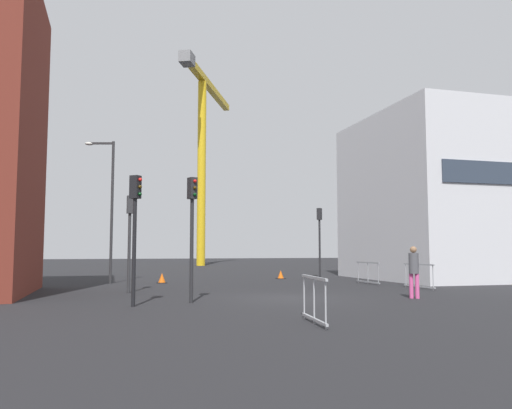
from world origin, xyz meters
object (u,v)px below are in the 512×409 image
(traffic_light_far, at_px, (130,227))
(pedestrian_walking, at_px, (414,268))
(traffic_cone_on_verge, at_px, (162,278))
(traffic_cone_by_barrier, at_px, (281,275))
(construction_crane, at_px, (203,134))
(traffic_light_island, at_px, (192,218))
(streetlamp_tall, at_px, (109,200))
(traffic_light_near, at_px, (135,218))
(traffic_light_verge, at_px, (320,231))

(traffic_light_far, bearing_deg, pedestrian_walking, -27.53)
(pedestrian_walking, relative_size, traffic_cone_on_verge, 3.55)
(traffic_light_far, height_order, traffic_cone_by_barrier, traffic_light_far)
(construction_crane, height_order, traffic_light_island, construction_crane)
(streetlamp_tall, xyz_separation_m, traffic_cone_by_barrier, (9.71, 1.78, -3.97))
(traffic_cone_by_barrier, bearing_deg, pedestrian_walking, -86.93)
(streetlamp_tall, height_order, traffic_light_near, streetlamp_tall)
(traffic_light_near, height_order, pedestrian_walking, traffic_light_near)
(construction_crane, height_order, streetlamp_tall, construction_crane)
(streetlamp_tall, height_order, traffic_cone_by_barrier, streetlamp_tall)
(construction_crane, distance_m, traffic_light_far, 36.65)
(traffic_cone_by_barrier, bearing_deg, streetlamp_tall, -169.64)
(streetlamp_tall, bearing_deg, traffic_cone_on_verge, -6.87)
(traffic_light_island, height_order, traffic_cone_by_barrier, traffic_light_island)
(streetlamp_tall, bearing_deg, traffic_light_far, -81.98)
(traffic_light_island, relative_size, pedestrian_walking, 2.23)
(streetlamp_tall, height_order, traffic_light_island, streetlamp_tall)
(construction_crane, height_order, pedestrian_walking, construction_crane)
(traffic_cone_on_verge, bearing_deg, streetlamp_tall, 173.13)
(traffic_cone_on_verge, bearing_deg, traffic_light_island, -90.04)
(construction_crane, xyz_separation_m, pedestrian_walking, (0.95, -38.69, -13.05))
(streetlamp_tall, xyz_separation_m, traffic_light_near, (0.85, -11.14, -1.55))
(construction_crane, xyz_separation_m, traffic_light_far, (-8.59, -33.71, -11.53))
(construction_crane, relative_size, pedestrian_walking, 11.43)
(traffic_light_island, bearing_deg, streetlamp_tall, 104.31)
(construction_crane, relative_size, traffic_cone_on_verge, 40.59)
(construction_crane, height_order, traffic_cone_on_verge, construction_crane)
(traffic_light_verge, height_order, traffic_light_near, traffic_light_verge)
(streetlamp_tall, relative_size, traffic_light_island, 1.79)
(traffic_light_near, relative_size, traffic_cone_by_barrier, 7.97)
(traffic_light_verge, relative_size, traffic_cone_on_verge, 8.17)
(traffic_light_verge, bearing_deg, streetlamp_tall, -171.66)
(traffic_light_far, relative_size, traffic_cone_by_barrier, 7.74)
(pedestrian_walking, bearing_deg, traffic_light_far, 152.47)
(traffic_light_far, bearing_deg, traffic_light_near, -90.09)
(pedestrian_walking, bearing_deg, traffic_light_verge, 82.14)
(traffic_light_verge, distance_m, traffic_cone_on_verge, 10.05)
(traffic_light_island, distance_m, traffic_cone_on_verge, 10.47)
(streetlamp_tall, relative_size, traffic_cone_on_verge, 14.11)
(streetlamp_tall, xyz_separation_m, traffic_light_far, (0.86, -6.08, -1.62))
(traffic_light_far, bearing_deg, traffic_light_verge, 34.82)
(traffic_light_near, bearing_deg, streetlamp_tall, 94.36)
(streetlamp_tall, relative_size, traffic_cone_by_barrier, 14.56)
(construction_crane, relative_size, traffic_light_far, 5.41)
(traffic_light_far, distance_m, traffic_light_verge, 13.78)
(traffic_light_far, distance_m, traffic_cone_by_barrier, 12.07)
(streetlamp_tall, distance_m, traffic_cone_by_barrier, 10.64)
(construction_crane, xyz_separation_m, traffic_light_island, (-6.77, -38.13, -11.41))
(traffic_cone_on_verge, relative_size, traffic_cone_by_barrier, 1.03)
(traffic_light_near, bearing_deg, traffic_light_verge, 48.78)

